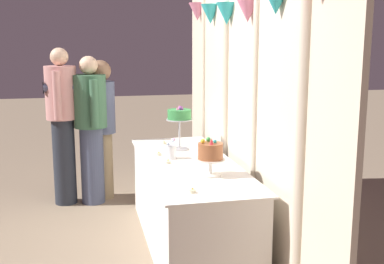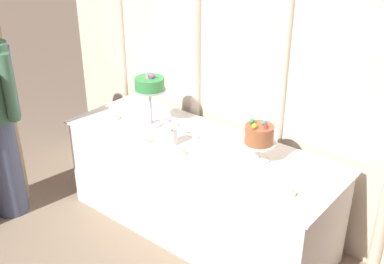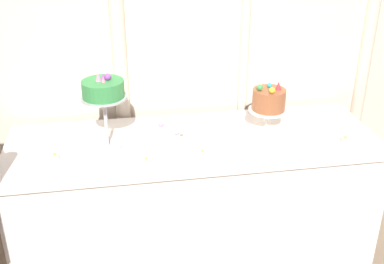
# 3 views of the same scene
# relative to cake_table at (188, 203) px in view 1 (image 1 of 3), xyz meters

# --- Properties ---
(ground_plane) EXTENTS (24.00, 24.00, 0.00)m
(ground_plane) POSITION_rel_cake_table_xyz_m (0.00, -0.10, -0.37)
(ground_plane) COLOR gray
(draped_curtain) EXTENTS (3.67, 0.19, 2.41)m
(draped_curtain) POSITION_rel_cake_table_xyz_m (0.02, 0.46, 0.91)
(draped_curtain) COLOR beige
(draped_curtain) RESTS_ON ground_plane
(cake_table) EXTENTS (2.13, 0.76, 0.75)m
(cake_table) POSITION_rel_cake_table_xyz_m (0.00, 0.00, 0.00)
(cake_table) COLOR white
(cake_table) RESTS_ON ground_plane
(cake_display_nearleft) EXTENTS (0.25, 0.25, 0.43)m
(cake_display_nearleft) POSITION_rel_cake_table_xyz_m (-0.49, 0.02, 0.69)
(cake_display_nearleft) COLOR #B2B2B7
(cake_display_nearleft) RESTS_ON cake_table
(cake_display_nearright) EXTENTS (0.23, 0.23, 0.30)m
(cake_display_nearright) POSITION_rel_cake_table_xyz_m (0.45, 0.07, 0.55)
(cake_display_nearright) COLOR silver
(cake_display_nearright) RESTS_ON cake_table
(flower_vase) EXTENTS (0.13, 0.09, 0.18)m
(flower_vase) POSITION_rel_cake_table_xyz_m (-0.15, -0.12, 0.44)
(flower_vase) COLOR silver
(flower_vase) RESTS_ON cake_table
(tealight_far_left) EXTENTS (0.05, 0.05, 0.04)m
(tealight_far_left) POSITION_rel_cake_table_xyz_m (-0.77, -0.08, 0.38)
(tealight_far_left) COLOR beige
(tealight_far_left) RESTS_ON cake_table
(tealight_near_left) EXTENTS (0.04, 0.04, 0.04)m
(tealight_near_left) POSITION_rel_cake_table_xyz_m (-0.29, -0.21, 0.38)
(tealight_near_left) COLOR beige
(tealight_near_left) RESTS_ON cake_table
(tealight_near_right) EXTENTS (0.05, 0.05, 0.04)m
(tealight_near_right) POSITION_rel_cake_table_xyz_m (0.01, -0.18, 0.38)
(tealight_near_right) COLOR beige
(tealight_near_right) RESTS_ON cake_table
(tealight_far_right) EXTENTS (0.05, 0.05, 0.04)m
(tealight_far_right) POSITION_rel_cake_table_xyz_m (0.85, -0.16, 0.38)
(tealight_far_right) COLOR beige
(tealight_far_right) RESTS_ON cake_table
(guest_girl_blue_dress) EXTENTS (0.42, 0.80, 1.57)m
(guest_girl_blue_dress) POSITION_rel_cake_table_xyz_m (-1.48, -0.68, 0.51)
(guest_girl_blue_dress) COLOR #9E8966
(guest_girl_blue_dress) RESTS_ON ground_plane
(guest_man_pink_jacket) EXTENTS (0.51, 0.41, 1.62)m
(guest_man_pink_jacket) POSITION_rel_cake_table_xyz_m (-1.34, -0.79, 0.50)
(guest_man_pink_jacket) COLOR #4C5675
(guest_man_pink_jacket) RESTS_ON ground_plane
(guest_man_dark_suit) EXTENTS (0.50, 0.38, 1.70)m
(guest_man_dark_suit) POSITION_rel_cake_table_xyz_m (-1.38, -1.09, 0.56)
(guest_man_dark_suit) COLOR #282D38
(guest_man_dark_suit) RESTS_ON ground_plane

